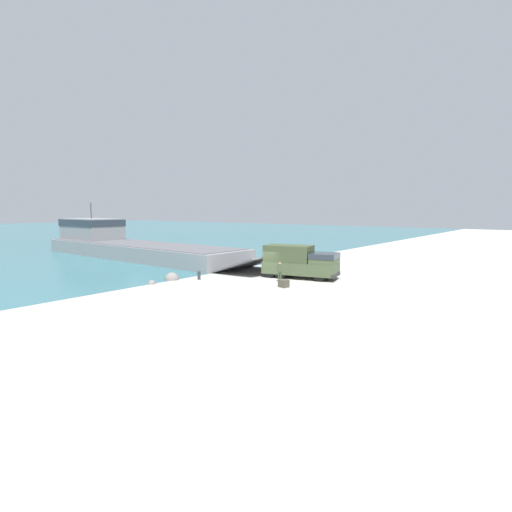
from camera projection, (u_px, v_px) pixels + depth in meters
ground_plane at (260, 278)px, 37.54m from camera, size 240.00×240.00×0.00m
landing_craft at (124, 243)px, 56.02m from camera, size 8.37×40.38×7.50m
military_truck at (300, 261)px, 37.67m from camera, size 4.16×7.40×3.08m
soldier_on_ramp at (280, 270)px, 35.76m from camera, size 0.46×0.49×1.76m
moored_boat_a at (95, 238)px, 83.95m from camera, size 4.84×7.73×1.86m
mooring_bollard at (199, 275)px, 36.91m from camera, size 0.33×0.33×0.85m
cargo_crate at (284, 283)px, 33.27m from camera, size 0.76×0.86×0.64m
shoreline_rock_a at (172, 280)px, 36.87m from camera, size 1.35×1.35×1.35m
shoreline_rock_b at (152, 284)px, 34.74m from camera, size 0.67×0.67×0.67m
shoreline_rock_c at (283, 262)px, 49.29m from camera, size 1.09×1.09×1.09m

